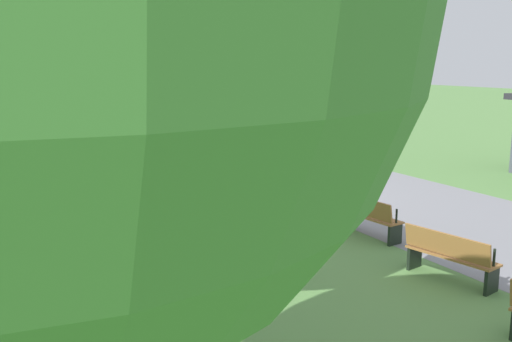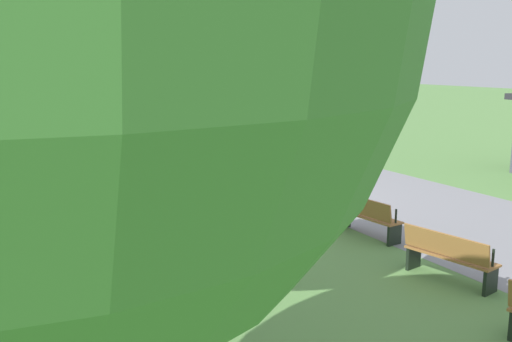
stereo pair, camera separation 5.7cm
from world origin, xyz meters
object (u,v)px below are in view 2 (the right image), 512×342
(bench_5, at_px, (305,190))
(bench_3, at_px, (213,159))
(bench_1, at_px, (139,142))
(bench_2, at_px, (174,149))
(person_seated, at_px, (107,132))
(bench_7, at_px, (448,255))
(trash_bin, at_px, (96,132))
(bench_0, at_px, (104,136))
(bench_4, at_px, (256,172))
(tree_2, at_px, (93,6))
(lamp_post, at_px, (266,89))
(bench_6, at_px, (366,216))

(bench_5, bearing_deg, bench_3, 179.99)
(bench_1, relative_size, bench_2, 1.00)
(bench_5, relative_size, person_seated, 1.35)
(bench_2, relative_size, bench_7, 1.00)
(trash_bin, bearing_deg, bench_7, 3.72)
(bench_0, height_order, bench_4, same)
(tree_2, bearing_deg, bench_1, 161.87)
(bench_7, height_order, trash_bin, same)
(bench_1, xyz_separation_m, lamp_post, (6.63, 2.27, 2.38))
(trash_bin, bearing_deg, bench_6, 5.53)
(bench_4, relative_size, lamp_post, 0.40)
(bench_2, bearing_deg, bench_5, 14.64)
(bench_0, bearing_deg, bench_5, 27.19)
(person_seated, distance_m, tree_2, 18.91)
(bench_6, bearing_deg, trash_bin, 179.25)
(bench_4, bearing_deg, bench_1, -169.56)
(bench_3, relative_size, tree_2, 0.28)
(bench_6, bearing_deg, bench_7, -14.63)
(bench_3, xyz_separation_m, person_seated, (-7.72, -1.65, 0.17))
(bench_3, bearing_deg, bench_0, -161.20)
(person_seated, relative_size, trash_bin, 1.35)
(bench_1, relative_size, bench_7, 1.00)
(bench_7, bearing_deg, bench_6, 161.18)
(person_seated, height_order, trash_bin, person_seated)
(bench_5, bearing_deg, lamp_post, 162.56)
(bench_3, relative_size, bench_5, 1.02)
(bench_2, distance_m, tree_2, 14.66)
(bench_1, height_order, person_seated, person_seated)
(bench_1, height_order, bench_4, same)
(bench_2, xyz_separation_m, bench_4, (5.35, 0.59, 0.00))
(bench_1, height_order, bench_6, same)
(bench_3, bearing_deg, tree_2, -24.29)
(bench_2, relative_size, bench_4, 1.03)
(bench_0, bearing_deg, lamp_post, 37.16)
(person_seated, bearing_deg, trash_bin, -159.12)
(bench_4, distance_m, bench_5, 2.69)
(bench_5, height_order, trash_bin, same)
(person_seated, height_order, lamp_post, lamp_post)
(bench_6, distance_m, tree_2, 7.55)
(bench_0, bearing_deg, tree_2, 5.44)
(bench_0, relative_size, lamp_post, 0.41)
(bench_0, distance_m, lamp_post, 9.99)
(bench_0, height_order, bench_7, same)
(bench_1, distance_m, bench_6, 13.38)
(bench_3, distance_m, bench_5, 5.38)
(bench_7, bearing_deg, bench_0, 173.70)
(lamp_post, bearing_deg, person_seated, -162.00)
(bench_1, bearing_deg, tree_2, -3.47)
(bench_1, height_order, bench_7, same)
(trash_bin, bearing_deg, bench_3, 10.07)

